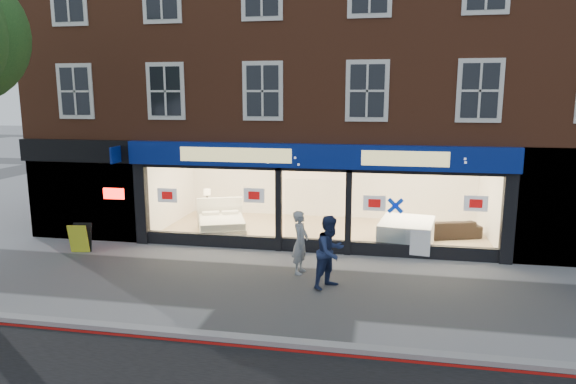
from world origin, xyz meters
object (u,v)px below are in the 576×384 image
(mattress_stack, at_px, (406,233))
(sofa, at_px, (448,229))
(display_bed, at_px, (222,224))
(a_board, at_px, (80,238))
(pedestrian_blue, at_px, (330,252))
(pedestrian_grey, at_px, (300,242))

(mattress_stack, xyz_separation_m, sofa, (1.39, 1.17, -0.10))
(display_bed, bearing_deg, sofa, -15.07)
(a_board, xyz_separation_m, pedestrian_blue, (7.72, -1.48, 0.46))
(mattress_stack, bearing_deg, display_bed, 176.96)
(display_bed, height_order, pedestrian_blue, pedestrian_blue)
(a_board, bearing_deg, sofa, 8.30)
(mattress_stack, xyz_separation_m, a_board, (-9.69, -2.25, -0.05))
(a_board, relative_size, pedestrian_blue, 0.49)
(display_bed, relative_size, mattress_stack, 1.06)
(display_bed, bearing_deg, mattress_stack, -24.59)
(mattress_stack, bearing_deg, pedestrian_blue, -117.92)
(a_board, xyz_separation_m, pedestrian_grey, (6.83, -0.59, 0.41))
(display_bed, height_order, mattress_stack, display_bed)
(a_board, bearing_deg, pedestrian_grey, -13.78)
(display_bed, height_order, pedestrian_grey, pedestrian_grey)
(sofa, bearing_deg, pedestrian_grey, 24.83)
(display_bed, relative_size, pedestrian_blue, 1.27)
(mattress_stack, bearing_deg, a_board, -166.93)
(pedestrian_grey, distance_m, pedestrian_blue, 1.26)
(display_bed, height_order, a_board, display_bed)
(a_board, bearing_deg, pedestrian_blue, -19.74)
(a_board, bearing_deg, display_bed, 26.60)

